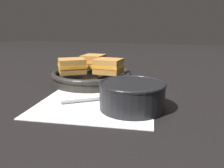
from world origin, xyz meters
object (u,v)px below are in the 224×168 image
soup_bowl (132,94)px  sandwich_near_right (94,61)px  skillet (92,77)px  sandwich_far_left (72,66)px  spoon (105,98)px  sandwich_near_left (108,66)px

soup_bowl → sandwich_near_right: sandwich_near_right is taller
sandwich_near_right → skillet: bearing=-73.6°
soup_bowl → skillet: size_ratio=0.45×
skillet → sandwich_far_left: size_ratio=3.05×
sandwich_near_right → soup_bowl: bearing=-51.4°
soup_bowl → sandwich_near_right: size_ratio=1.80×
skillet → sandwich_far_left: (-0.04, -0.05, 0.04)m
spoon → sandwich_far_left: 0.20m
skillet → spoon: bearing=-55.9°
soup_bowl → spoon: 0.09m
soup_bowl → skillet: 0.27m
skillet → sandwich_far_left: bearing=-131.2°
sandwich_near_left → sandwich_near_right: bearing=137.0°
soup_bowl → sandwich_near_left: 0.22m
skillet → sandwich_near_right: size_ratio=3.99×
sandwich_far_left → sandwich_near_left: bearing=17.0°
spoon → sandwich_far_left: bearing=107.8°
sandwich_near_left → sandwich_far_left: (-0.11, -0.03, 0.00)m
soup_bowl → sandwich_near_left: bearing=124.0°
spoon → skillet: bearing=87.4°
soup_bowl → sandwich_far_left: size_ratio=1.38×
sandwich_near_left → sandwich_near_right: 0.12m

